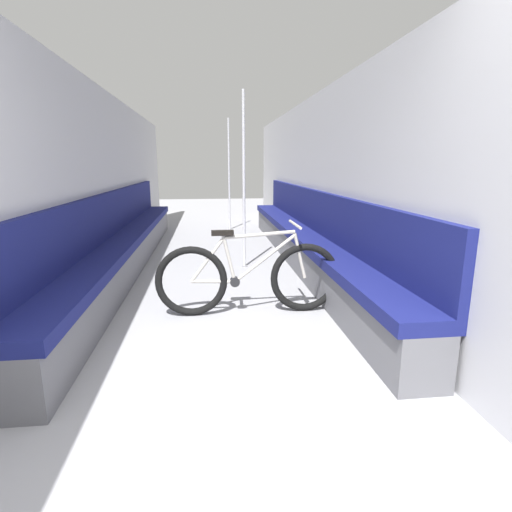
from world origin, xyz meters
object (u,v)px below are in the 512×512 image
(bench_seat_row_left, at_px, (126,244))
(grab_pole_near, at_px, (229,177))
(bench_seat_row_right, at_px, (303,240))
(grab_pole_far, at_px, (244,184))
(bicycle, at_px, (249,278))

(bench_seat_row_left, xyz_separation_m, grab_pole_near, (1.54, 3.15, 0.77))
(bench_seat_row_right, bearing_deg, bench_seat_row_left, 180.00)
(bench_seat_row_left, bearing_deg, grab_pole_near, 63.95)
(bench_seat_row_left, distance_m, grab_pole_far, 1.75)
(bench_seat_row_right, height_order, grab_pole_far, grab_pole_far)
(bench_seat_row_left, xyz_separation_m, bench_seat_row_right, (2.40, 0.00, 0.00))
(bicycle, relative_size, grab_pole_far, 0.75)
(bench_seat_row_right, distance_m, grab_pole_far, 1.14)
(bench_seat_row_right, distance_m, grab_pole_near, 3.36)
(bench_seat_row_left, bearing_deg, grab_pole_far, -2.20)
(bicycle, bearing_deg, bench_seat_row_left, 110.41)
(bicycle, height_order, grab_pole_near, grab_pole_near)
(bench_seat_row_right, relative_size, grab_pole_far, 2.92)
(bicycle, relative_size, grab_pole_near, 0.75)
(bench_seat_row_right, relative_size, grab_pole_near, 2.92)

